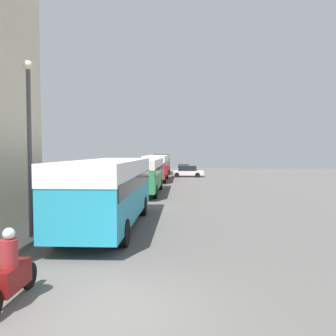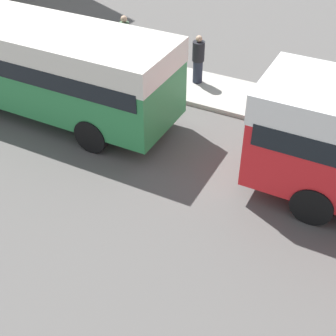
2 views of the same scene
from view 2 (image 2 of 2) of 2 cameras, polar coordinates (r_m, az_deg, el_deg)
The scene contains 3 objects.
bus_following at distance 14.86m, azimuth -16.48°, elevation 13.13°, with size 2.56×9.21×2.81m.
pedestrian_near_curb at distance 17.31m, azimuth -5.25°, elevation 15.34°, with size 0.33×0.33×1.80m.
pedestrian_walking_away at distance 16.03m, azimuth 3.70°, elevation 13.11°, with size 0.41×0.41×1.66m.
Camera 2 is at (7.99, 29.29, 7.76)m, focal length 50.00 mm.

